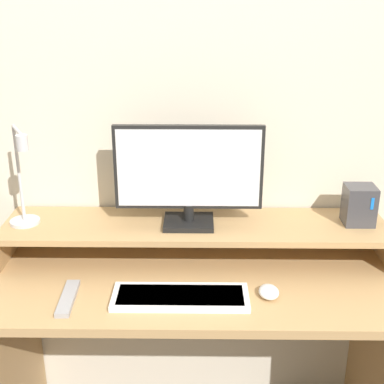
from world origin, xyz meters
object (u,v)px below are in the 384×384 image
object	(u,v)px
desk_lamp	(23,188)
router_dock	(359,205)
monitor	(189,174)
keyboard	(180,297)
mouse	(269,292)
remote_control	(68,298)

from	to	relation	value
desk_lamp	router_dock	distance (m)	1.17
monitor	desk_lamp	distance (m)	0.57
router_dock	keyboard	size ratio (longest dim) A/B	0.33
mouse	desk_lamp	bearing A→B (deg)	164.21
desk_lamp	mouse	size ratio (longest dim) A/B	4.20
desk_lamp	remote_control	bearing A→B (deg)	-53.93
desk_lamp	keyboard	world-z (taller)	desk_lamp
router_dock	keyboard	xyz separation A→B (m)	(-0.62, -0.31, -0.19)
router_dock	mouse	distance (m)	0.48
keyboard	remote_control	xyz separation A→B (m)	(-0.35, -0.01, -0.00)
remote_control	keyboard	bearing A→B (deg)	1.39
keyboard	mouse	size ratio (longest dim) A/B	4.98
monitor	router_dock	size ratio (longest dim) A/B	3.64
monitor	mouse	world-z (taller)	monitor
desk_lamp	remote_control	xyz separation A→B (m)	(0.19, -0.27, -0.27)
keyboard	remote_control	size ratio (longest dim) A/B	2.16
monitor	remote_control	xyz separation A→B (m)	(-0.37, -0.30, -0.31)
monitor	remote_control	bearing A→B (deg)	-141.36
desk_lamp	router_dock	world-z (taller)	desk_lamp
monitor	mouse	distance (m)	0.48
monitor	mouse	bearing A→B (deg)	-45.64
keyboard	remote_control	distance (m)	0.35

